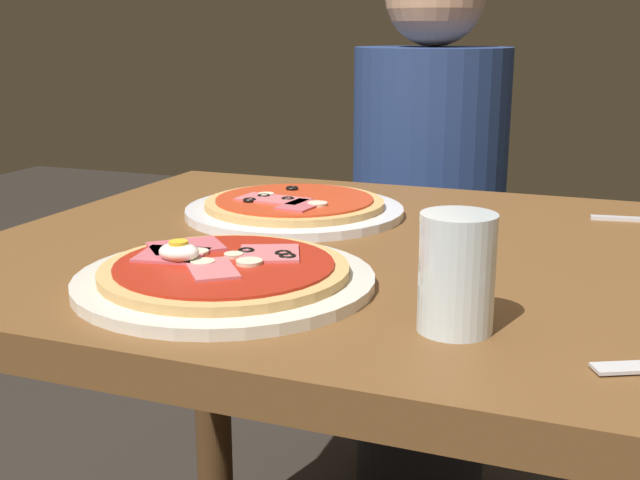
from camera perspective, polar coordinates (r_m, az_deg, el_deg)
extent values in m
cube|color=brown|center=(0.98, 7.60, -1.91)|extent=(1.10, 0.79, 0.04)
cylinder|color=#4A3018|center=(1.58, -7.70, -9.96)|extent=(0.07, 0.07, 0.72)
cylinder|color=silver|center=(0.84, -6.77, -2.87)|extent=(0.31, 0.31, 0.01)
cylinder|color=tan|center=(0.84, -6.79, -2.15)|extent=(0.26, 0.26, 0.01)
cylinder|color=#A82314|center=(0.83, -6.81, -1.72)|extent=(0.23, 0.23, 0.00)
torus|color=black|center=(0.87, -5.28, -0.80)|extent=(0.02, 0.02, 0.00)
torus|color=black|center=(0.85, -2.64, -0.99)|extent=(0.02, 0.02, 0.00)
torus|color=black|center=(0.84, -2.33, -1.21)|extent=(0.02, 0.02, 0.00)
torus|color=black|center=(0.84, -9.49, -1.46)|extent=(0.02, 0.02, 0.00)
cube|color=#C65B66|center=(0.90, -9.52, -0.45)|extent=(0.10, 0.10, 0.00)
cube|color=#D16B70|center=(0.86, -3.63, -0.96)|extent=(0.08, 0.09, 0.00)
cube|color=#C65B66|center=(0.87, -10.51, -1.04)|extent=(0.08, 0.07, 0.00)
cube|color=#D16B70|center=(0.81, -7.70, -2.06)|extent=(0.08, 0.09, 0.00)
cylinder|color=beige|center=(0.83, -8.35, -1.59)|extent=(0.03, 0.03, 0.00)
cylinder|color=beige|center=(0.83, -5.06, -1.57)|extent=(0.03, 0.03, 0.00)
cylinder|color=beige|center=(0.85, -6.17, -1.07)|extent=(0.02, 0.02, 0.00)
cylinder|color=beige|center=(0.87, -8.78, -0.87)|extent=(0.03, 0.03, 0.00)
ellipsoid|color=white|center=(0.84, -10.01, -0.85)|extent=(0.04, 0.03, 0.02)
cylinder|color=yellow|center=(0.84, -10.04, -0.20)|extent=(0.02, 0.02, 0.00)
cylinder|color=white|center=(1.15, -1.82, 2.07)|extent=(0.31, 0.31, 0.01)
cylinder|color=tan|center=(1.15, -1.82, 2.60)|extent=(0.26, 0.26, 0.01)
cylinder|color=red|center=(1.15, -1.82, 2.92)|extent=(0.23, 0.23, 0.00)
torus|color=black|center=(1.13, -5.03, 2.84)|extent=(0.02, 0.02, 0.00)
torus|color=black|center=(1.15, -4.02, 3.13)|extent=(0.02, 0.02, 0.00)
torus|color=black|center=(1.21, -2.00, 3.70)|extent=(0.02, 0.02, 0.00)
torus|color=black|center=(1.13, -2.30, 2.93)|extent=(0.02, 0.02, 0.00)
cube|color=#C65B66|center=(1.09, -1.37, 2.48)|extent=(0.05, 0.08, 0.00)
cube|color=#D16B70|center=(1.13, -3.37, 2.91)|extent=(0.10, 0.06, 0.00)
cylinder|color=beige|center=(1.10, -0.18, 2.59)|extent=(0.03, 0.03, 0.00)
cylinder|color=beige|center=(1.16, -3.86, 3.25)|extent=(0.02, 0.02, 0.00)
cylinder|color=silver|center=(0.71, 9.70, -2.32)|extent=(0.07, 0.07, 0.11)
cylinder|color=silver|center=(0.72, 9.60, -4.61)|extent=(0.06, 0.06, 0.05)
cube|color=silver|center=(1.20, 20.48, 1.44)|extent=(0.08, 0.02, 0.00)
cylinder|color=black|center=(1.85, 7.24, -10.48)|extent=(0.29, 0.29, 0.46)
cylinder|color=navy|center=(1.70, 7.77, 4.65)|extent=(0.32, 0.32, 0.52)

